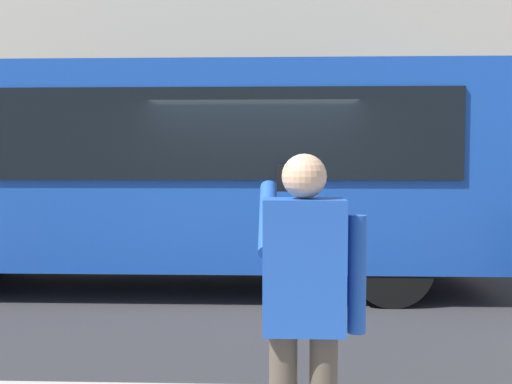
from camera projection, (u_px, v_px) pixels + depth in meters
ground_plane at (255, 297)px, 8.13m from camera, size 60.00×60.00×0.00m
red_bus at (161, 167)px, 8.74m from camera, size 9.05×2.54×3.08m
pedestrian_photographer at (304, 298)px, 3.08m from camera, size 0.53×0.52×1.70m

